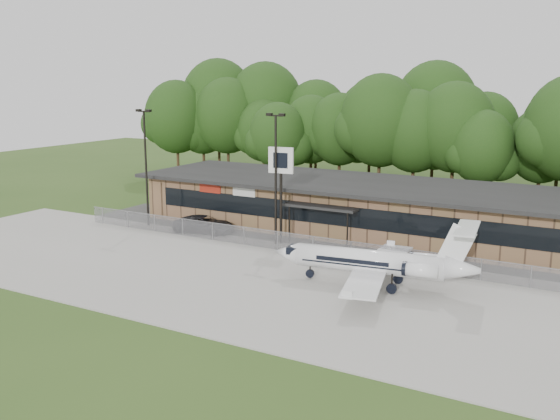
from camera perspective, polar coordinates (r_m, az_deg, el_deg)
The scene contains 11 objects.
ground at distance 33.34m, azimuth -7.14°, elevation -10.67°, with size 160.00×160.00×0.00m, color #324F1C.
apron at distance 39.60m, azimuth -0.21°, elevation -6.82°, with size 64.00×18.00×0.08m, color #9E9B93.
parking_lot at distance 49.51m, azimuth 6.39°, elevation -3.07°, with size 50.00×9.00×0.06m, color #383835.
terminal at distance 53.04m, azimuth 8.32°, elevation 0.26°, with size 41.00×11.65×4.30m.
fence at distance 45.34m, azimuth 4.17°, elevation -3.45°, with size 46.00×0.04×1.52m.
treeline at distance 69.35m, azimuth 13.91°, elevation 7.19°, with size 72.00×12.00×15.00m, color #133611, non-canonical shape.
light_pole_left at distance 55.42m, azimuth -12.18°, elevation 4.60°, with size 1.55×0.30×10.23m.
light_pole_mid at distance 47.86m, azimuth -0.39°, elevation 3.75°, with size 1.55×0.30×10.23m.
business_jet at distance 39.14m, azimuth 8.83°, elevation -4.82°, with size 13.17×11.79×4.43m.
suv at distance 53.00m, azimuth -6.98°, elevation -1.32°, with size 2.41×5.23×1.45m, color #353437.
pole_sign at distance 47.99m, azimuth 0.09°, elevation 3.63°, with size 2.02×0.50×7.65m.
Camera 1 is at (18.54, -24.62, 12.71)m, focal length 40.00 mm.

